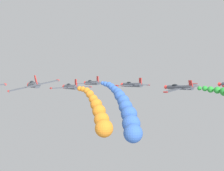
% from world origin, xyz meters
% --- Properties ---
extents(airplane_lead, '(9.57, 10.35, 2.33)m').
position_xyz_m(airplane_lead, '(0.37, 13.99, 111.77)').
color(airplane_lead, '#474C56').
extents(smoke_trail_lead, '(7.27, 26.99, 9.73)m').
position_xyz_m(smoke_trail_lead, '(-2.95, -12.21, 106.77)').
color(smoke_trail_lead, blue).
extents(airplane_left_inner, '(9.57, 10.35, 2.33)m').
position_xyz_m(airplane_left_inner, '(-8.13, 5.30, 110.84)').
color(airplane_left_inner, '#474C56').
extents(smoke_trail_left_inner, '(4.09, 19.80, 7.01)m').
position_xyz_m(smoke_trail_left_inner, '(-9.59, -15.64, 107.14)').
color(smoke_trail_left_inner, orange).
extents(airplane_right_inner, '(9.56, 10.35, 2.32)m').
position_xyz_m(airplane_right_inner, '(8.34, 5.81, 111.27)').
color(airplane_right_inner, '#474C56').
extents(airplane_left_outer, '(9.41, 10.35, 3.05)m').
position_xyz_m(airplane_left_outer, '(-17.53, -2.33, 111.41)').
color(airplane_left_outer, '#474C56').
extents(airplane_right_outer, '(9.42, 10.35, 3.02)m').
position_xyz_m(airplane_right_outer, '(17.10, -2.25, 110.67)').
color(airplane_right_outer, '#474C56').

